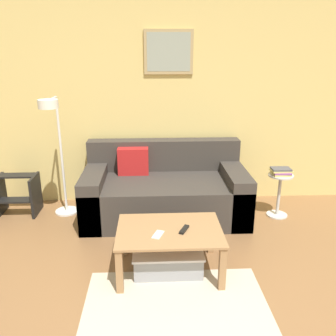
% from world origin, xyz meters
% --- Properties ---
extents(wall_back, '(5.60, 0.09, 2.55)m').
position_xyz_m(wall_back, '(-0.00, 3.11, 1.28)').
color(wall_back, '#DDC472').
rests_on(wall_back, ground_plane).
extents(area_rug, '(1.42, 0.97, 0.01)m').
position_xyz_m(area_rug, '(-0.19, 0.95, 0.00)').
color(area_rug, '#C1B299').
rests_on(area_rug, ground_plane).
extents(couch, '(1.85, 0.97, 0.83)m').
position_xyz_m(couch, '(-0.22, 2.60, 0.29)').
color(couch, '#38332D').
rests_on(couch, ground_plane).
extents(coffee_table, '(0.90, 0.64, 0.41)m').
position_xyz_m(coffee_table, '(-0.22, 1.45, 0.34)').
color(coffee_table, '#997047').
rests_on(coffee_table, ground_plane).
extents(storage_bin, '(0.61, 0.40, 0.21)m').
position_xyz_m(storage_bin, '(-0.23, 1.46, 0.11)').
color(storage_bin, gray).
rests_on(storage_bin, ground_plane).
extents(floor_lamp, '(0.27, 0.56, 1.39)m').
position_xyz_m(floor_lamp, '(-1.40, 2.52, 0.94)').
color(floor_lamp, white).
rests_on(floor_lamp, ground_plane).
extents(side_table, '(0.28, 0.28, 0.51)m').
position_xyz_m(side_table, '(1.11, 2.50, 0.30)').
color(side_table, silver).
rests_on(side_table, ground_plane).
extents(book_stack, '(0.24, 0.18, 0.08)m').
position_xyz_m(book_stack, '(1.11, 2.49, 0.55)').
color(book_stack, '#D8C666').
rests_on(book_stack, side_table).
extents(remote_control, '(0.10, 0.15, 0.02)m').
position_xyz_m(remote_control, '(-0.10, 1.43, 0.42)').
color(remote_control, black).
rests_on(remote_control, coffee_table).
extents(cell_phone, '(0.11, 0.15, 0.01)m').
position_xyz_m(cell_phone, '(-0.32, 1.36, 0.41)').
color(cell_phone, silver).
rests_on(cell_phone, coffee_table).
extents(step_stool, '(0.46, 0.36, 0.47)m').
position_xyz_m(step_stool, '(-1.96, 2.70, 0.25)').
color(step_stool, black).
rests_on(step_stool, ground_plane).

